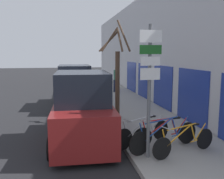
% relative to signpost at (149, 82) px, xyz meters
% --- Properties ---
extents(ground_plane, '(80.00, 80.00, 0.00)m').
position_rel_signpost_xyz_m(ground_plane, '(-1.43, 7.78, -2.15)').
color(ground_plane, black).
extents(sidewalk_curb, '(3.20, 32.00, 0.15)m').
position_rel_signpost_xyz_m(sidewalk_curb, '(1.17, 10.58, -2.08)').
color(sidewalk_curb, gray).
rests_on(sidewalk_curb, ground).
extents(building_facade, '(0.23, 32.00, 6.50)m').
position_rel_signpost_xyz_m(building_facade, '(2.91, 10.50, 1.06)').
color(building_facade, '#BCBCC1').
rests_on(building_facade, ground).
extents(signpost, '(0.57, 0.11, 3.45)m').
position_rel_signpost_xyz_m(signpost, '(0.00, 0.00, 0.00)').
color(signpost, '#595B60').
rests_on(signpost, sidewalk_curb).
extents(bicycle_0, '(2.07, 0.74, 0.83)m').
position_rel_signpost_xyz_m(bicycle_0, '(1.04, 0.01, -1.64)').
color(bicycle_0, black).
rests_on(bicycle_0, sidewalk_curb).
extents(bicycle_1, '(2.35, 0.87, 0.92)m').
position_rel_signpost_xyz_m(bicycle_1, '(0.66, 0.45, -1.61)').
color(bicycle_1, black).
rests_on(bicycle_1, sidewalk_curb).
extents(bicycle_2, '(2.08, 0.48, 0.84)m').
position_rel_signpost_xyz_m(bicycle_2, '(0.80, 0.77, -1.64)').
color(bicycle_2, black).
rests_on(bicycle_2, sidewalk_curb).
extents(bicycle_3, '(1.96, 0.90, 0.86)m').
position_rel_signpost_xyz_m(bicycle_3, '(0.17, 0.93, -1.63)').
color(bicycle_3, black).
rests_on(bicycle_3, sidewalk_curb).
extents(parked_car_0, '(2.12, 4.26, 2.31)m').
position_rel_signpost_xyz_m(parked_car_0, '(-1.57, 1.87, -1.12)').
color(parked_car_0, maroon).
rests_on(parked_car_0, ground).
extents(parked_car_1, '(2.11, 4.51, 2.27)m').
position_rel_signpost_xyz_m(parked_car_1, '(-1.56, 7.64, -1.11)').
color(parked_car_1, '#B2B7BC').
rests_on(parked_car_1, ground).
extents(pedestrian_near, '(0.46, 0.40, 1.82)m').
position_rel_signpost_xyz_m(pedestrian_near, '(1.58, 11.43, -0.95)').
color(pedestrian_near, '#1E2338').
rests_on(pedestrian_near, sidewalk_curb).
extents(street_tree, '(1.21, 0.79, 4.08)m').
position_rel_signpost_xyz_m(street_tree, '(0.05, 4.12, -0.18)').
color(street_tree, '#4C3828').
rests_on(street_tree, sidewalk_curb).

